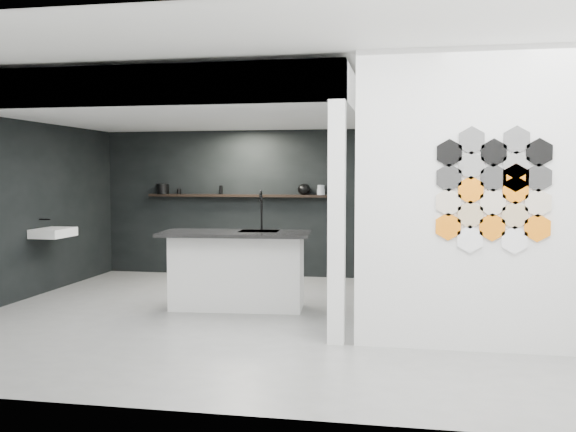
# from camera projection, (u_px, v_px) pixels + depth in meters

# --- Properties ---
(floor) EXTENTS (7.00, 6.00, 0.01)m
(floor) POSITION_uv_depth(u_px,v_px,m) (275.00, 318.00, 7.38)
(floor) COLOR slate
(partition_panel) EXTENTS (2.45, 0.15, 2.80)m
(partition_panel) POSITION_uv_depth(u_px,v_px,m) (489.00, 201.00, 5.90)
(partition_panel) COLOR silver
(partition_panel) RESTS_ON floor
(bay_clad_back) EXTENTS (4.40, 0.04, 2.35)m
(bay_clad_back) POSITION_uv_depth(u_px,v_px,m) (234.00, 203.00, 10.46)
(bay_clad_back) COLOR black
(bay_clad_back) RESTS_ON floor
(bay_clad_left) EXTENTS (0.04, 4.00, 2.35)m
(bay_clad_left) POSITION_uv_depth(u_px,v_px,m) (45.00, 208.00, 8.92)
(bay_clad_left) COLOR black
(bay_clad_left) RESTS_ON floor
(bulkhead) EXTENTS (4.40, 4.00, 0.40)m
(bulkhead) POSITION_uv_depth(u_px,v_px,m) (193.00, 105.00, 8.43)
(bulkhead) COLOR silver
(bulkhead) RESTS_ON corner_column
(corner_column) EXTENTS (0.16, 0.16, 2.35)m
(corner_column) POSITION_uv_depth(u_px,v_px,m) (337.00, 223.00, 6.17)
(corner_column) COLOR silver
(corner_column) RESTS_ON floor
(fascia_beam) EXTENTS (4.40, 0.16, 0.40)m
(fascia_beam) POSITION_uv_depth(u_px,v_px,m) (132.00, 85.00, 6.55)
(fascia_beam) COLOR silver
(fascia_beam) RESTS_ON corner_column
(wall_basin) EXTENTS (0.40, 0.60, 0.12)m
(wall_basin) POSITION_uv_depth(u_px,v_px,m) (53.00, 233.00, 8.70)
(wall_basin) COLOR silver
(wall_basin) RESTS_ON bay_clad_left
(display_shelf) EXTENTS (3.00, 0.15, 0.04)m
(display_shelf) POSITION_uv_depth(u_px,v_px,m) (238.00, 196.00, 10.33)
(display_shelf) COLOR black
(display_shelf) RESTS_ON bay_clad_back
(kitchen_island) EXTENTS (1.86, 0.94, 1.45)m
(kitchen_island) POSITION_uv_depth(u_px,v_px,m) (237.00, 269.00, 7.82)
(kitchen_island) COLOR silver
(kitchen_island) RESTS_ON floor
(stockpot) EXTENTS (0.24, 0.24, 0.16)m
(stockpot) POSITION_uv_depth(u_px,v_px,m) (163.00, 189.00, 10.55)
(stockpot) COLOR black
(stockpot) RESTS_ON display_shelf
(kettle) EXTENTS (0.24, 0.24, 0.17)m
(kettle) POSITION_uv_depth(u_px,v_px,m) (304.00, 189.00, 10.12)
(kettle) COLOR black
(kettle) RESTS_ON display_shelf
(glass_bowl) EXTENTS (0.17, 0.17, 0.09)m
(glass_bowl) POSITION_uv_depth(u_px,v_px,m) (321.00, 192.00, 10.07)
(glass_bowl) COLOR gray
(glass_bowl) RESTS_ON display_shelf
(glass_vase) EXTENTS (0.14, 0.14, 0.16)m
(glass_vase) POSITION_uv_depth(u_px,v_px,m) (321.00, 190.00, 10.07)
(glass_vase) COLOR gray
(glass_vase) RESTS_ON display_shelf
(bottle_dark) EXTENTS (0.05, 0.05, 0.14)m
(bottle_dark) POSITION_uv_depth(u_px,v_px,m) (221.00, 190.00, 10.37)
(bottle_dark) COLOR black
(bottle_dark) RESTS_ON display_shelf
(utensil_cup) EXTENTS (0.08, 0.08, 0.09)m
(utensil_cup) POSITION_uv_depth(u_px,v_px,m) (179.00, 191.00, 10.50)
(utensil_cup) COLOR black
(utensil_cup) RESTS_ON display_shelf
(hex_tile_cluster) EXTENTS (1.04, 0.02, 1.16)m
(hex_tile_cluster) POSITION_uv_depth(u_px,v_px,m) (494.00, 190.00, 5.80)
(hex_tile_cluster) COLOR orange
(hex_tile_cluster) RESTS_ON partition_panel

